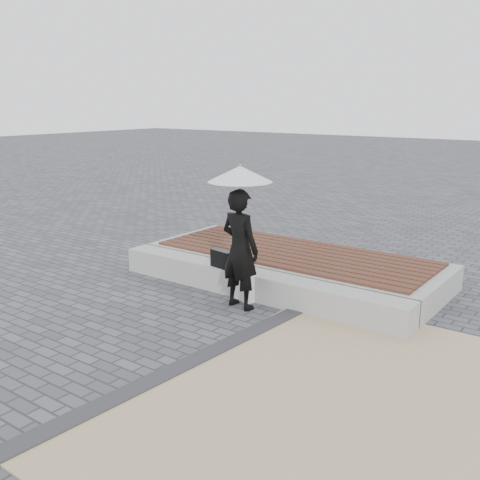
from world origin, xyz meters
name	(u,v)px	position (x,y,z in m)	size (l,w,h in m)	color
ground	(183,329)	(0.00, 0.00, 0.00)	(80.00, 80.00, 0.00)	#525157
terrazzo_zone	(408,429)	(3.20, -0.50, 0.01)	(5.00, 5.00, 0.02)	tan
edging_band	(202,357)	(0.75, -0.50, 0.02)	(0.25, 5.20, 0.04)	#303033
seating_ledge	(253,284)	(0.00, 1.60, 0.20)	(5.00, 0.45, 0.40)	#AAA9A5
timber_platform	(294,265)	(0.00, 2.80, 0.20)	(5.00, 2.00, 0.40)	#AFB0AA
timber_decking	(294,253)	(0.00, 2.80, 0.42)	(4.60, 1.80, 0.04)	brown
woman	(240,249)	(0.11, 1.11, 0.87)	(0.63, 0.41, 1.73)	black
parasol	(240,174)	(0.11, 1.11, 1.93)	(0.90, 0.90, 1.14)	#A9A9AE
handbag	(222,259)	(-0.50, 1.46, 0.54)	(0.39, 0.14, 0.28)	black
canvas_tote	(245,287)	(-0.01, 1.40, 0.20)	(0.38, 0.16, 0.40)	silver
magazine	(243,275)	(-0.01, 1.35, 0.41)	(0.26, 0.19, 0.01)	#D93753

